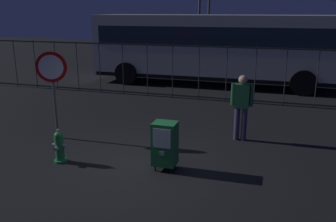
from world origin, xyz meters
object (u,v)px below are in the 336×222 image
object	(u,v)px
fire_hydrant	(59,147)
pedestrian	(242,104)
newspaper_box_primary	(165,144)
stop_sign	(52,77)
bus_near	(215,46)

from	to	relation	value
fire_hydrant	pedestrian	size ratio (longest dim) A/B	0.45
fire_hydrant	newspaper_box_primary	size ratio (longest dim) A/B	0.73
stop_sign	pedestrian	bearing A→B (deg)	15.35
pedestrian	fire_hydrant	bearing A→B (deg)	-144.98
fire_hydrant	pedestrian	world-z (taller)	pedestrian
stop_sign	fire_hydrant	bearing A→B (deg)	-54.13
pedestrian	bus_near	xyz separation A→B (m)	(-1.88, 6.86, 0.76)
pedestrian	newspaper_box_primary	bearing A→B (deg)	-120.42
bus_near	fire_hydrant	bearing A→B (deg)	-100.76
newspaper_box_primary	stop_sign	size ratio (longest dim) A/B	0.46
fire_hydrant	pedestrian	distance (m)	4.44
pedestrian	bus_near	world-z (taller)	bus_near
fire_hydrant	newspaper_box_primary	bearing A→B (deg)	7.55
stop_sign	bus_near	bearing A→B (deg)	71.87
newspaper_box_primary	stop_sign	world-z (taller)	stop_sign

